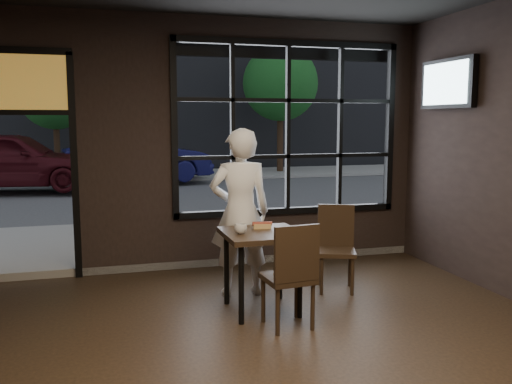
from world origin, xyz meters
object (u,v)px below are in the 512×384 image
object	(u,v)px
chair_near	(288,274)
navy_car	(138,158)
cafe_table	(262,271)
man	(240,212)

from	to	relation	value
chair_near	navy_car	xyz separation A→B (m)	(-0.65, 11.62, 0.30)
cafe_table	chair_near	bearing A→B (deg)	-77.19
cafe_table	navy_car	distance (m)	11.17
chair_near	navy_car	bearing A→B (deg)	-92.10
chair_near	man	bearing A→B (deg)	-84.98
cafe_table	chair_near	distance (m)	0.49
navy_car	man	bearing A→B (deg)	174.69
chair_near	man	world-z (taller)	man
cafe_table	man	xyz separation A→B (m)	(-0.08, 0.59, 0.50)
cafe_table	chair_near	size ratio (longest dim) A/B	0.82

